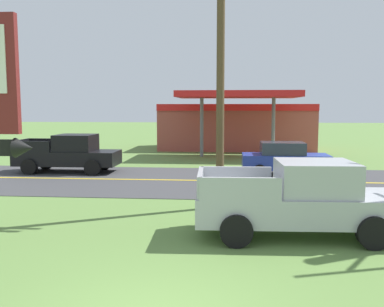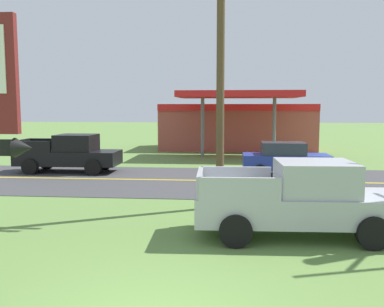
{
  "view_description": "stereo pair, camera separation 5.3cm",
  "coord_description": "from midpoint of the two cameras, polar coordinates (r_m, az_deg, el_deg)",
  "views": [
    {
      "loc": [
        1.2,
        -5.99,
        3.33
      ],
      "look_at": [
        0.0,
        8.0,
        1.8
      ],
      "focal_mm": 39.52,
      "sensor_mm": 36.0,
      "label": 1
    },
    {
      "loc": [
        1.26,
        -5.98,
        3.33
      ],
      "look_at": [
        0.0,
        8.0,
        1.8
      ],
      "focal_mm": 39.52,
      "sensor_mm": 36.0,
      "label": 2
    }
  ],
  "objects": [
    {
      "name": "utility_pole",
      "position": [
        14.05,
        3.78,
        13.83
      ],
      "size": [
        1.99,
        0.26,
        9.75
      ],
      "color": "brown",
      "rests_on": "ground"
    },
    {
      "name": "pickup_black_on_road",
      "position": [
        22.65,
        -16.33,
        -0.04
      ],
      "size": [
        5.2,
        2.24,
        1.96
      ],
      "color": "black",
      "rests_on": "ground"
    },
    {
      "name": "road_asphalt",
      "position": [
        19.31,
        1.19,
        -3.69
      ],
      "size": [
        140.0,
        8.0,
        0.02
      ],
      "primitive_type": "cube",
      "color": "#3D3D3F",
      "rests_on": "ground"
    },
    {
      "name": "pickup_silver_parked_on_lawn",
      "position": [
        11.31,
        14.18,
        -6.05
      ],
      "size": [
        5.27,
        2.39,
        1.96
      ],
      "color": "#A8AAAF",
      "rests_on": "ground"
    },
    {
      "name": "gas_station",
      "position": [
        34.32,
        5.88,
        3.86
      ],
      "size": [
        12.0,
        11.5,
        4.4
      ],
      "color": "#A84C42",
      "rests_on": "ground"
    },
    {
      "name": "road_centre_line",
      "position": [
        19.31,
        1.19,
        -3.65
      ],
      "size": [
        126.0,
        0.2,
        0.01
      ],
      "primitive_type": "cube",
      "color": "gold",
      "rests_on": "road_asphalt"
    },
    {
      "name": "car_blue_near_lane",
      "position": [
        21.31,
        12.3,
        -0.67
      ],
      "size": [
        4.2,
        2.0,
        1.64
      ],
      "color": "#233893",
      "rests_on": "ground"
    }
  ]
}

